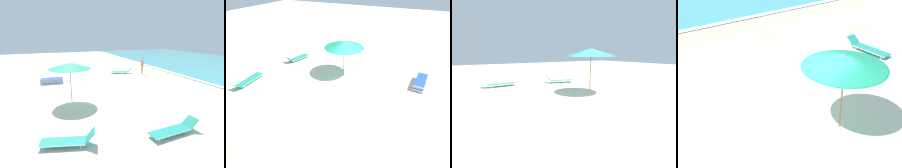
{
  "view_description": "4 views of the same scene",
  "coord_description": "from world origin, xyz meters",
  "views": [
    {
      "loc": [
        11.56,
        -2.13,
        4.06
      ],
      "look_at": [
        1.03,
        1.98,
        0.83
      ],
      "focal_mm": 28.0,
      "sensor_mm": 36.0,
      "label": 1
    },
    {
      "loc": [
        -2.93,
        8.88,
        6.1
      ],
      "look_at": [
        0.33,
        1.9,
        1.13
      ],
      "focal_mm": 28.0,
      "sensor_mm": 36.0,
      "label": 2
    },
    {
      "loc": [
        -5.65,
        5.14,
        2.29
      ],
      "look_at": [
        0.73,
        1.1,
        0.92
      ],
      "focal_mm": 28.0,
      "sensor_mm": 36.0,
      "label": 3
    },
    {
      "loc": [
        -4.82,
        -6.21,
        6.04
      ],
      "look_at": [
        0.78,
        1.35,
        0.72
      ],
      "focal_mm": 50.0,
      "sensor_mm": 36.0,
      "label": 4
    }
  ],
  "objects": [
    {
      "name": "beachgoer_wading_adult",
      "position": [
        -4.27,
        7.46,
        1.0
      ],
      "size": [
        0.45,
        0.27,
        1.76
      ],
      "rotation": [
        0.0,
        0.0,
        2.99
      ],
      "color": "#A37A5B",
      "rests_on": "ground_plane"
    },
    {
      "name": "sun_lounger_near_water_left",
      "position": [
        5.63,
        -1.55,
        0.22
      ],
      "size": [
        1.16,
        2.15,
        0.62
      ],
      "rotation": [
        0.0,
        0.0,
        -0.28
      ],
      "color": "#1E8475",
      "rests_on": "ground_plane"
    },
    {
      "name": "ground_plane",
      "position": [
        0.0,
        0.01,
        -0.08
      ],
      "size": [
        60.0,
        60.0,
        0.16
      ],
      "color": "beige"
    },
    {
      "name": "lounger_stack",
      "position": [
        -3.7,
        -1.69,
        0.25
      ],
      "size": [
        0.77,
        1.95,
        0.49
      ],
      "rotation": [
        0.0,
        0.0,
        -0.09
      ],
      "color": "blue",
      "rests_on": "ground_plane"
    },
    {
      "name": "sun_lounger_beside_umbrella",
      "position": [
        6.41,
        2.69,
        0.21
      ],
      "size": [
        0.74,
        2.33,
        0.54
      ],
      "rotation": [
        0.0,
        0.0,
        0.06
      ],
      "color": "#1E8475",
      "rests_on": "ground_plane"
    },
    {
      "name": "beach_umbrella",
      "position": [
        1.15,
        -0.76,
        2.28
      ],
      "size": [
        2.51,
        2.51,
        2.54
      ],
      "color": "olive",
      "rests_on": "ground_plane"
    },
    {
      "name": "sun_lounger_under_umbrella",
      "position": [
        -5.34,
        5.52,
        0.21
      ],
      "size": [
        1.35,
        2.34,
        0.54
      ],
      "rotation": [
        0.0,
        0.0,
        -0.35
      ],
      "color": "#1E8475",
      "rests_on": "ground_plane"
    }
  ]
}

